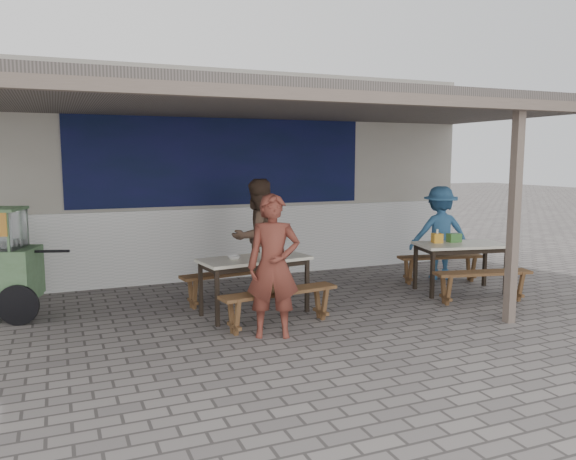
{
  "coord_description": "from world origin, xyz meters",
  "views": [
    {
      "loc": [
        -2.81,
        -6.13,
        2.05
      ],
      "look_at": [
        0.11,
        0.9,
        1.06
      ],
      "focal_mm": 35.0,
      "sensor_mm": 36.0,
      "label": 1
    }
  ],
  "objects_px": {
    "bench_right_street": "(482,279)",
    "patron_street_side": "(273,266)",
    "bench_left_street": "(280,299)",
    "patron_right_table": "(440,233)",
    "table_left": "(254,264)",
    "tissue_box": "(437,238)",
    "donation_box": "(454,238)",
    "condiment_jar": "(263,250)",
    "condiment_bowl": "(234,257)",
    "table_right": "(461,249)",
    "patron_wall_side": "(257,237)",
    "bench_right_wall": "(440,262)",
    "bench_left_wall": "(233,279)"
  },
  "relations": [
    {
      "from": "patron_street_side",
      "to": "donation_box",
      "type": "distance_m",
      "value": 3.56
    },
    {
      "from": "patron_street_side",
      "to": "patron_wall_side",
      "type": "distance_m",
      "value": 2.01
    },
    {
      "from": "bench_right_wall",
      "to": "tissue_box",
      "type": "relative_size",
      "value": 10.02
    },
    {
      "from": "table_left",
      "to": "bench_left_wall",
      "type": "height_order",
      "value": "table_left"
    },
    {
      "from": "table_left",
      "to": "bench_left_street",
      "type": "distance_m",
      "value": 0.73
    },
    {
      "from": "bench_left_street",
      "to": "condiment_bowl",
      "type": "distance_m",
      "value": 0.87
    },
    {
      "from": "bench_left_wall",
      "to": "condiment_jar",
      "type": "distance_m",
      "value": 0.67
    },
    {
      "from": "bench_left_street",
      "to": "patron_right_table",
      "type": "bearing_deg",
      "value": 15.04
    },
    {
      "from": "bench_left_street",
      "to": "patron_right_table",
      "type": "relative_size",
      "value": 0.98
    },
    {
      "from": "patron_wall_side",
      "to": "donation_box",
      "type": "xyz_separation_m",
      "value": [
        2.9,
        -0.87,
        -0.05
      ]
    },
    {
      "from": "bench_left_wall",
      "to": "condiment_bowl",
      "type": "distance_m",
      "value": 0.79
    },
    {
      "from": "table_right",
      "to": "condiment_jar",
      "type": "bearing_deg",
      "value": -174.37
    },
    {
      "from": "bench_right_wall",
      "to": "donation_box",
      "type": "xyz_separation_m",
      "value": [
        -0.13,
        -0.48,
        0.48
      ]
    },
    {
      "from": "table_right",
      "to": "bench_left_street",
      "type": "bearing_deg",
      "value": -158.09
    },
    {
      "from": "condiment_jar",
      "to": "bench_right_wall",
      "type": "bearing_deg",
      "value": 5.89
    },
    {
      "from": "bench_right_street",
      "to": "patron_wall_side",
      "type": "relative_size",
      "value": 0.82
    },
    {
      "from": "table_left",
      "to": "patron_wall_side",
      "type": "relative_size",
      "value": 0.86
    },
    {
      "from": "tissue_box",
      "to": "donation_box",
      "type": "height_order",
      "value": "tissue_box"
    },
    {
      "from": "table_right",
      "to": "bench_right_street",
      "type": "height_order",
      "value": "table_right"
    },
    {
      "from": "bench_left_wall",
      "to": "donation_box",
      "type": "relative_size",
      "value": 7.75
    },
    {
      "from": "patron_right_table",
      "to": "tissue_box",
      "type": "relative_size",
      "value": 10.98
    },
    {
      "from": "bench_left_street",
      "to": "bench_right_street",
      "type": "height_order",
      "value": "same"
    },
    {
      "from": "condiment_jar",
      "to": "bench_left_wall",
      "type": "bearing_deg",
      "value": 127.29
    },
    {
      "from": "patron_street_side",
      "to": "tissue_box",
      "type": "relative_size",
      "value": 11.52
    },
    {
      "from": "table_left",
      "to": "bench_right_street",
      "type": "distance_m",
      "value": 3.25
    },
    {
      "from": "bench_left_wall",
      "to": "bench_right_street",
      "type": "relative_size",
      "value": 1.08
    },
    {
      "from": "bench_right_street",
      "to": "tissue_box",
      "type": "bearing_deg",
      "value": 112.03
    },
    {
      "from": "bench_left_wall",
      "to": "patron_right_table",
      "type": "height_order",
      "value": "patron_right_table"
    },
    {
      "from": "condiment_bowl",
      "to": "bench_left_street",
      "type": "bearing_deg",
      "value": -60.82
    },
    {
      "from": "bench_right_street",
      "to": "condiment_jar",
      "type": "bearing_deg",
      "value": 173.55
    },
    {
      "from": "bench_left_street",
      "to": "condiment_jar",
      "type": "bearing_deg",
      "value": 74.75
    },
    {
      "from": "donation_box",
      "to": "bench_right_wall",
      "type": "bearing_deg",
      "value": 74.88
    },
    {
      "from": "table_left",
      "to": "condiment_jar",
      "type": "relative_size",
      "value": 17.1
    },
    {
      "from": "bench_right_wall",
      "to": "patron_wall_side",
      "type": "relative_size",
      "value": 0.82
    },
    {
      "from": "bench_right_street",
      "to": "condiment_jar",
      "type": "distance_m",
      "value": 3.14
    },
    {
      "from": "table_left",
      "to": "bench_right_street",
      "type": "height_order",
      "value": "table_left"
    },
    {
      "from": "table_right",
      "to": "patron_street_side",
      "type": "bearing_deg",
      "value": -153.59
    },
    {
      "from": "bench_right_wall",
      "to": "condiment_jar",
      "type": "height_order",
      "value": "condiment_jar"
    },
    {
      "from": "bench_right_street",
      "to": "patron_street_side",
      "type": "xyz_separation_m",
      "value": [
        -3.27,
        -0.27,
        0.49
      ]
    },
    {
      "from": "bench_left_street",
      "to": "table_right",
      "type": "relative_size",
      "value": 1.09
    },
    {
      "from": "patron_street_side",
      "to": "condiment_jar",
      "type": "xyz_separation_m",
      "value": [
        0.31,
        1.22,
        -0.03
      ]
    },
    {
      "from": "table_right",
      "to": "patron_wall_side",
      "type": "distance_m",
      "value": 3.09
    },
    {
      "from": "bench_left_street",
      "to": "condiment_jar",
      "type": "relative_size",
      "value": 17.63
    },
    {
      "from": "bench_left_street",
      "to": "condiment_jar",
      "type": "height_order",
      "value": "condiment_jar"
    },
    {
      "from": "patron_right_table",
      "to": "condiment_jar",
      "type": "xyz_separation_m",
      "value": [
        -3.39,
        -0.6,
        0.01
      ]
    },
    {
      "from": "table_left",
      "to": "bench_left_wall",
      "type": "xyz_separation_m",
      "value": [
        -0.09,
        0.65,
        -0.33
      ]
    },
    {
      "from": "bench_left_wall",
      "to": "bench_right_street",
      "type": "distance_m",
      "value": 3.52
    },
    {
      "from": "bench_right_wall",
      "to": "donation_box",
      "type": "bearing_deg",
      "value": -93.78
    },
    {
      "from": "bench_left_street",
      "to": "bench_right_street",
      "type": "xyz_separation_m",
      "value": [
        3.07,
        -0.04,
        -0.0
      ]
    },
    {
      "from": "patron_right_table",
      "to": "donation_box",
      "type": "bearing_deg",
      "value": 84.88
    }
  ]
}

